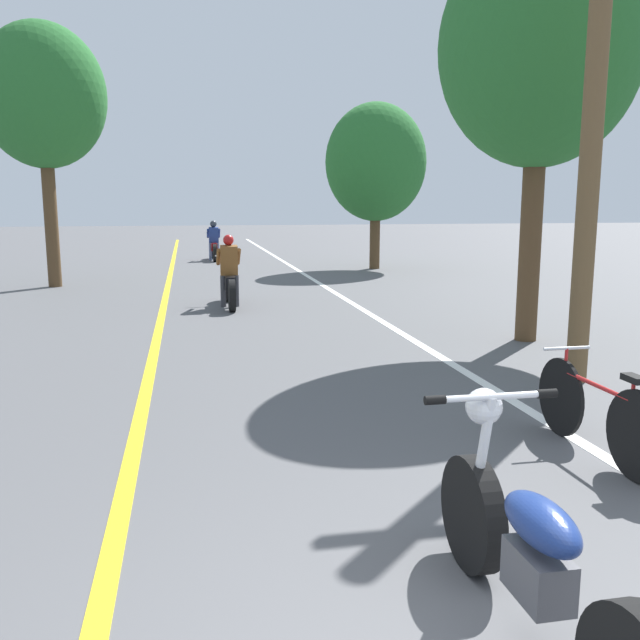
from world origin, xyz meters
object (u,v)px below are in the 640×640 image
at_px(utility_pole, 592,131).
at_px(roadside_tree_right_far, 376,163).
at_px(roadside_tree_right_near, 541,50).
at_px(bicycle_parked, 596,412).
at_px(motorcycle_rider_lead, 229,280).
at_px(motorcycle_foreground, 534,559).
at_px(roadside_tree_left, 43,97).
at_px(motorcycle_rider_far, 214,245).

distance_m(utility_pole, roadside_tree_right_far, 13.69).
xyz_separation_m(roadside_tree_right_near, bicycle_parked, (-1.77, -4.52, -3.84)).
xyz_separation_m(roadside_tree_right_near, motorcycle_rider_lead, (-4.21, 4.28, -3.68)).
bearing_deg(utility_pole, roadside_tree_right_near, 76.08).
xyz_separation_m(motorcycle_foreground, bicycle_parked, (1.71, 2.14, -0.05)).
bearing_deg(roadside_tree_left, roadside_tree_right_near, -45.33).
relative_size(roadside_tree_right_far, roadside_tree_left, 0.81).
bearing_deg(bicycle_parked, motorcycle_rider_far, 96.58).
bearing_deg(roadside_tree_right_far, motorcycle_foreground, -103.34).
distance_m(motorcycle_foreground, motorcycle_rider_far, 22.09).
xyz_separation_m(motorcycle_rider_lead, bicycle_parked, (2.44, -8.81, -0.16)).
bearing_deg(motorcycle_rider_far, roadside_tree_left, -120.86).
xyz_separation_m(roadside_tree_right_near, motorcycle_foreground, (-3.48, -6.66, -3.78)).
relative_size(roadside_tree_right_far, motorcycle_foreground, 2.38).
relative_size(roadside_tree_left, bicycle_parked, 3.56).
height_order(utility_pole, roadside_tree_left, roadside_tree_left).
height_order(utility_pole, roadside_tree_right_far, utility_pole).
bearing_deg(utility_pole, motorcycle_foreground, -123.82).
distance_m(roadside_tree_right_near, bicycle_parked, 6.19).
relative_size(roadside_tree_left, motorcycle_rider_far, 3.16).
xyz_separation_m(roadside_tree_left, motorcycle_rider_far, (4.21, 7.04, -4.00)).
distance_m(utility_pole, motorcycle_rider_lead, 7.88).
height_order(roadside_tree_right_near, motorcycle_foreground, roadside_tree_right_near).
relative_size(roadside_tree_right_far, bicycle_parked, 2.89).
distance_m(motorcycle_rider_lead, bicycle_parked, 9.14).
bearing_deg(roadside_tree_right_far, bicycle_parked, -99.14).
distance_m(roadside_tree_right_near, motorcycle_foreground, 8.41).
distance_m(roadside_tree_left, motorcycle_rider_lead, 7.02).
distance_m(utility_pole, motorcycle_foreground, 5.76).
bearing_deg(motorcycle_rider_far, roadside_tree_right_near, -75.21).
bearing_deg(roadside_tree_right_far, motorcycle_rider_far, 139.66).
distance_m(roadside_tree_right_far, roadside_tree_left, 9.60).
relative_size(roadside_tree_right_near, roadside_tree_left, 0.94).
height_order(roadside_tree_left, motorcycle_rider_lead, roadside_tree_left).
height_order(roadside_tree_left, bicycle_parked, roadside_tree_left).
distance_m(motorcycle_foreground, motorcycle_rider_lead, 10.97).
height_order(roadside_tree_right_far, motorcycle_rider_far, roadside_tree_right_far).
distance_m(roadside_tree_right_far, motorcycle_foreground, 18.68).
relative_size(utility_pole, roadside_tree_left, 0.88).
distance_m(roadside_tree_right_far, bicycle_parked, 16.29).
bearing_deg(motorcycle_rider_far, bicycle_parked, -83.42).
distance_m(utility_pole, motorcycle_rider_far, 18.23).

